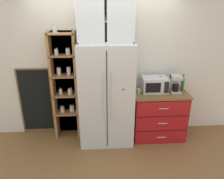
{
  "coord_description": "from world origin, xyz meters",
  "views": [
    {
      "loc": [
        -0.12,
        -3.44,
        2.33
      ],
      "look_at": [
        0.1,
        0.03,
        0.98
      ],
      "focal_mm": 35.06,
      "sensor_mm": 36.0,
      "label": 1
    }
  ],
  "objects_px": {
    "refrigerator": "(106,94)",
    "bottle_green": "(183,83)",
    "coffee_maker": "(175,83)",
    "mug_sage": "(139,91)",
    "chalkboard_menu": "(36,102)",
    "bottle_clear": "(160,84)",
    "microwave": "(154,84)"
  },
  "relations": [
    {
      "from": "bottle_clear",
      "to": "microwave",
      "type": "bearing_deg",
      "value": -162.5
    },
    {
      "from": "refrigerator",
      "to": "chalkboard_menu",
      "type": "xyz_separation_m",
      "value": [
        -1.29,
        0.3,
        -0.24
      ]
    },
    {
      "from": "coffee_maker",
      "to": "refrigerator",
      "type": "bearing_deg",
      "value": -177.56
    },
    {
      "from": "coffee_maker",
      "to": "mug_sage",
      "type": "height_order",
      "value": "coffee_maker"
    },
    {
      "from": "coffee_maker",
      "to": "bottle_green",
      "type": "xyz_separation_m",
      "value": [
        0.15,
        0.06,
        -0.02
      ]
    },
    {
      "from": "microwave",
      "to": "mug_sage",
      "type": "xyz_separation_m",
      "value": [
        -0.29,
        -0.09,
        -0.09
      ]
    },
    {
      "from": "refrigerator",
      "to": "microwave",
      "type": "relative_size",
      "value": 4.03
    },
    {
      "from": "mug_sage",
      "to": "coffee_maker",
      "type": "bearing_deg",
      "value": 4.19
    },
    {
      "from": "coffee_maker",
      "to": "bottle_clear",
      "type": "distance_m",
      "value": 0.27
    },
    {
      "from": "bottle_clear",
      "to": "mug_sage",
      "type": "bearing_deg",
      "value": -162.86
    },
    {
      "from": "mug_sage",
      "to": "bottle_green",
      "type": "height_order",
      "value": "bottle_green"
    },
    {
      "from": "refrigerator",
      "to": "bottle_green",
      "type": "distance_m",
      "value": 1.38
    },
    {
      "from": "microwave",
      "to": "bottle_green",
      "type": "height_order",
      "value": "bottle_green"
    },
    {
      "from": "refrigerator",
      "to": "chalkboard_menu",
      "type": "distance_m",
      "value": 1.34
    },
    {
      "from": "refrigerator",
      "to": "bottle_green",
      "type": "bearing_deg",
      "value": 4.5
    },
    {
      "from": "mug_sage",
      "to": "chalkboard_menu",
      "type": "distance_m",
      "value": 1.89
    },
    {
      "from": "mug_sage",
      "to": "chalkboard_menu",
      "type": "relative_size",
      "value": 0.09
    },
    {
      "from": "bottle_clear",
      "to": "chalkboard_menu",
      "type": "height_order",
      "value": "chalkboard_menu"
    },
    {
      "from": "refrigerator",
      "to": "bottle_green",
      "type": "relative_size",
      "value": 5.97
    },
    {
      "from": "microwave",
      "to": "chalkboard_menu",
      "type": "xyz_separation_m",
      "value": [
        -2.14,
        0.21,
        -0.37
      ]
    },
    {
      "from": "microwave",
      "to": "chalkboard_menu",
      "type": "distance_m",
      "value": 2.18
    },
    {
      "from": "mug_sage",
      "to": "bottle_clear",
      "type": "bearing_deg",
      "value": 17.14
    },
    {
      "from": "microwave",
      "to": "chalkboard_menu",
      "type": "bearing_deg",
      "value": 174.46
    },
    {
      "from": "refrigerator",
      "to": "mug_sage",
      "type": "relative_size",
      "value": 15.27
    },
    {
      "from": "bottle_clear",
      "to": "chalkboard_menu",
      "type": "bearing_deg",
      "value": 175.54
    },
    {
      "from": "coffee_maker",
      "to": "mug_sage",
      "type": "distance_m",
      "value": 0.66
    },
    {
      "from": "refrigerator",
      "to": "chalkboard_menu",
      "type": "bearing_deg",
      "value": 166.82
    },
    {
      "from": "microwave",
      "to": "mug_sage",
      "type": "distance_m",
      "value": 0.32
    },
    {
      "from": "microwave",
      "to": "coffee_maker",
      "type": "bearing_deg",
      "value": -6.68
    },
    {
      "from": "bottle_clear",
      "to": "chalkboard_menu",
      "type": "distance_m",
      "value": 2.28
    },
    {
      "from": "microwave",
      "to": "bottle_clear",
      "type": "xyz_separation_m",
      "value": [
        0.1,
        0.03,
        -0.01
      ]
    },
    {
      "from": "coffee_maker",
      "to": "chalkboard_menu",
      "type": "bearing_deg",
      "value": 174.3
    }
  ]
}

